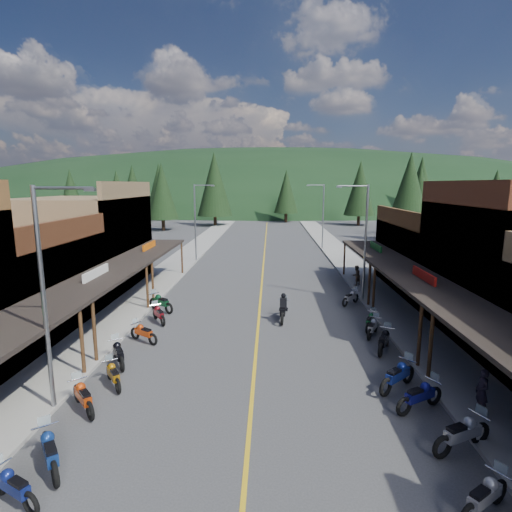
# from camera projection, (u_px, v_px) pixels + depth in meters

# --- Properties ---
(ground) EXTENTS (220.00, 220.00, 0.00)m
(ground) POSITION_uv_depth(u_px,v_px,m) (256.00, 346.00, 20.05)
(ground) COLOR #38383A
(ground) RESTS_ON ground
(centerline) EXTENTS (0.15, 90.00, 0.01)m
(centerline) POSITION_uv_depth(u_px,v_px,m) (263.00, 266.00, 39.72)
(centerline) COLOR gold
(centerline) RESTS_ON ground
(sidewalk_west) EXTENTS (3.40, 94.00, 0.15)m
(sidewalk_west) POSITION_uv_depth(u_px,v_px,m) (177.00, 264.00, 40.01)
(sidewalk_west) COLOR gray
(sidewalk_west) RESTS_ON ground
(sidewalk_east) EXTENTS (3.40, 94.00, 0.15)m
(sidewalk_east) POSITION_uv_depth(u_px,v_px,m) (351.00, 266.00, 39.40)
(sidewalk_east) COLOR gray
(sidewalk_east) RESTS_ON ground
(shop_west_2) EXTENTS (10.90, 9.00, 6.20)m
(shop_west_2) POSITION_uv_depth(u_px,v_px,m) (6.00, 286.00, 21.75)
(shop_west_2) COLOR #3F2111
(shop_west_2) RESTS_ON ground
(shop_west_3) EXTENTS (10.90, 10.20, 8.20)m
(shop_west_3) POSITION_uv_depth(u_px,v_px,m) (85.00, 243.00, 31.02)
(shop_west_3) COLOR brown
(shop_west_3) RESTS_ON ground
(shop_east_3) EXTENTS (10.90, 10.20, 6.20)m
(shop_east_3) POSITION_uv_depth(u_px,v_px,m) (443.00, 257.00, 30.23)
(shop_east_3) COLOR #4C2D16
(shop_east_3) RESTS_ON ground
(streetlight_0) EXTENTS (2.16, 0.18, 8.00)m
(streetlight_0) POSITION_uv_depth(u_px,v_px,m) (47.00, 290.00, 13.60)
(streetlight_0) COLOR gray
(streetlight_0) RESTS_ON ground
(streetlight_1) EXTENTS (2.16, 0.18, 8.00)m
(streetlight_1) POSITION_uv_depth(u_px,v_px,m) (196.00, 219.00, 41.13)
(streetlight_1) COLOR gray
(streetlight_1) RESTS_ON ground
(streetlight_2) EXTENTS (2.16, 0.18, 8.00)m
(streetlight_2) POSITION_uv_depth(u_px,v_px,m) (363.00, 238.00, 26.88)
(streetlight_2) COLOR gray
(streetlight_2) RESTS_ON ground
(streetlight_3) EXTENTS (2.16, 0.18, 8.00)m
(streetlight_3) POSITION_uv_depth(u_px,v_px,m) (322.00, 214.00, 48.52)
(streetlight_3) COLOR gray
(streetlight_3) RESTS_ON ground
(ridge_hill) EXTENTS (310.00, 140.00, 60.00)m
(ridge_hill) POSITION_uv_depth(u_px,v_px,m) (268.00, 205.00, 152.81)
(ridge_hill) COLOR black
(ridge_hill) RESTS_ON ground
(pine_0) EXTENTS (5.04, 5.04, 11.00)m
(pine_0) POSITION_uv_depth(u_px,v_px,m) (71.00, 192.00, 81.26)
(pine_0) COLOR black
(pine_0) RESTS_ON ground
(pine_1) EXTENTS (5.88, 5.88, 12.50)m
(pine_1) POSITION_uv_depth(u_px,v_px,m) (159.00, 188.00, 88.43)
(pine_1) COLOR black
(pine_1) RESTS_ON ground
(pine_2) EXTENTS (6.72, 6.72, 14.00)m
(pine_2) POSITION_uv_depth(u_px,v_px,m) (214.00, 184.00, 76.01)
(pine_2) COLOR black
(pine_2) RESTS_ON ground
(pine_3) EXTENTS (5.04, 5.04, 11.00)m
(pine_3) POSITION_uv_depth(u_px,v_px,m) (286.00, 191.00, 83.66)
(pine_3) COLOR black
(pine_3) RESTS_ON ground
(pine_4) EXTENTS (5.88, 5.88, 12.50)m
(pine_4) POSITION_uv_depth(u_px,v_px,m) (360.00, 188.00, 77.14)
(pine_4) COLOR black
(pine_4) RESTS_ON ground
(pine_5) EXTENTS (6.72, 6.72, 14.00)m
(pine_5) POSITION_uv_depth(u_px,v_px,m) (421.00, 184.00, 88.25)
(pine_5) COLOR black
(pine_5) RESTS_ON ground
(pine_6) EXTENTS (5.04, 5.04, 11.00)m
(pine_6) POSITION_uv_depth(u_px,v_px,m) (495.00, 192.00, 80.24)
(pine_6) COLOR black
(pine_6) RESTS_ON ground
(pine_7) EXTENTS (5.88, 5.88, 12.50)m
(pine_7) POSITION_uv_depth(u_px,v_px,m) (133.00, 187.00, 94.61)
(pine_7) COLOR black
(pine_7) RESTS_ON ground
(pine_8) EXTENTS (4.48, 4.48, 10.00)m
(pine_8) POSITION_uv_depth(u_px,v_px,m) (117.00, 198.00, 59.09)
(pine_8) COLOR black
(pine_8) RESTS_ON ground
(pine_9) EXTENTS (4.93, 4.93, 10.80)m
(pine_9) POSITION_uv_depth(u_px,v_px,m) (420.00, 195.00, 62.33)
(pine_9) COLOR black
(pine_9) RESTS_ON ground
(pine_10) EXTENTS (5.38, 5.38, 11.60)m
(pine_10) POSITION_uv_depth(u_px,v_px,m) (162.00, 191.00, 68.64)
(pine_10) COLOR black
(pine_10) RESTS_ON ground
(pine_11) EXTENTS (5.82, 5.82, 12.40)m
(pine_11) POSITION_uv_depth(u_px,v_px,m) (409.00, 190.00, 55.45)
(pine_11) COLOR black
(pine_11) RESTS_ON ground
(bike_west_3) EXTENTS (2.02, 1.46, 1.11)m
(bike_west_3) POSITION_uv_depth(u_px,v_px,m) (13.00, 485.00, 10.04)
(bike_west_3) COLOR navy
(bike_west_3) RESTS_ON ground
(bike_west_4) EXTENTS (1.92, 2.21, 1.26)m
(bike_west_4) POSITION_uv_depth(u_px,v_px,m) (50.00, 450.00, 11.26)
(bike_west_4) COLOR navy
(bike_west_4) RESTS_ON ground
(bike_west_5) EXTENTS (1.91, 2.04, 1.20)m
(bike_west_5) POSITION_uv_depth(u_px,v_px,m) (83.00, 395.00, 14.21)
(bike_west_5) COLOR #C13C0D
(bike_west_5) RESTS_ON ground
(bike_west_6) EXTENTS (1.62, 1.93, 1.09)m
(bike_west_6) POSITION_uv_depth(u_px,v_px,m) (113.00, 374.00, 15.96)
(bike_west_6) COLOR #A86B0C
(bike_west_6) RESTS_ON ground
(bike_west_7) EXTENTS (1.68, 2.17, 1.21)m
(bike_west_7) POSITION_uv_depth(u_px,v_px,m) (118.00, 352.00, 17.84)
(bike_west_7) COLOR black
(bike_west_7) RESTS_ON ground
(bike_west_8) EXTENTS (2.00, 1.62, 1.12)m
(bike_west_8) POSITION_uv_depth(u_px,v_px,m) (143.00, 332.00, 20.42)
(bike_west_8) COLOR #C83E0E
(bike_west_8) RESTS_ON ground
(bike_west_9) EXTENTS (1.66, 2.05, 1.15)m
(bike_west_9) POSITION_uv_depth(u_px,v_px,m) (159.00, 313.00, 23.33)
(bike_west_9) COLOR maroon
(bike_west_9) RESTS_ON ground
(bike_west_10) EXTENTS (2.26, 2.02, 1.30)m
(bike_west_10) POSITION_uv_depth(u_px,v_px,m) (161.00, 302.00, 25.36)
(bike_west_10) COLOR #0B391D
(bike_west_10) RESTS_ON ground
(bike_east_3) EXTENTS (2.02, 1.69, 1.14)m
(bike_east_3) POSITION_uv_depth(u_px,v_px,m) (485.00, 495.00, 9.69)
(bike_east_3) COLOR #96959A
(bike_east_3) RESTS_ON ground
(bike_east_4) EXTENTS (2.36, 1.66, 1.29)m
(bike_east_4) POSITION_uv_depth(u_px,v_px,m) (462.00, 432.00, 12.04)
(bike_east_4) COLOR #A5A5AA
(bike_east_4) RESTS_ON ground
(bike_east_5) EXTENTS (2.25, 1.71, 1.24)m
(bike_east_5) POSITION_uv_depth(u_px,v_px,m) (420.00, 395.00, 14.23)
(bike_east_5) COLOR navy
(bike_east_5) RESTS_ON ground
(bike_east_6) EXTENTS (2.21, 2.09, 1.31)m
(bike_east_6) POSITION_uv_depth(u_px,v_px,m) (398.00, 374.00, 15.68)
(bike_east_6) COLOR navy
(bike_east_6) RESTS_ON ground
(bike_east_7) EXTENTS (1.60, 2.23, 1.22)m
(bike_east_7) POSITION_uv_depth(u_px,v_px,m) (384.00, 339.00, 19.30)
(bike_east_7) COLOR black
(bike_east_7) RESTS_ON ground
(bike_east_8) EXTENTS (1.45, 1.97, 1.08)m
(bike_east_8) POSITION_uv_depth(u_px,v_px,m) (373.00, 326.00, 21.26)
(bike_east_8) COLOR #A7A7AD
(bike_east_8) RESTS_ON ground
(bike_east_9) EXTENTS (1.39, 1.99, 1.09)m
(bike_east_9) POSITION_uv_depth(u_px,v_px,m) (370.00, 320.00, 22.22)
(bike_east_9) COLOR #0E4620
(bike_east_9) RESTS_ON ground
(bike_east_10) EXTENTS (1.76, 1.86, 1.10)m
(bike_east_10) POSITION_uv_depth(u_px,v_px,m) (351.00, 297.00, 26.80)
(bike_east_10) COLOR #98989D
(bike_east_10) RESTS_ON ground
(rider_on_bike) EXTENTS (1.01, 2.38, 1.76)m
(rider_on_bike) POSITION_uv_depth(u_px,v_px,m) (283.00, 309.00, 23.65)
(rider_on_bike) COLOR black
(rider_on_bike) RESTS_ON ground
(pedestrian_east_a) EXTENTS (0.41, 0.60, 1.60)m
(pedestrian_east_a) POSITION_uv_depth(u_px,v_px,m) (482.00, 391.00, 13.81)
(pedestrian_east_a) COLOR black
(pedestrian_east_a) RESTS_ON sidewalk_east
(pedestrian_east_b) EXTENTS (0.88, 0.83, 1.59)m
(pedestrian_east_b) POSITION_uv_depth(u_px,v_px,m) (356.00, 275.00, 31.42)
(pedestrian_east_b) COLOR brown
(pedestrian_east_b) RESTS_ON sidewalk_east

